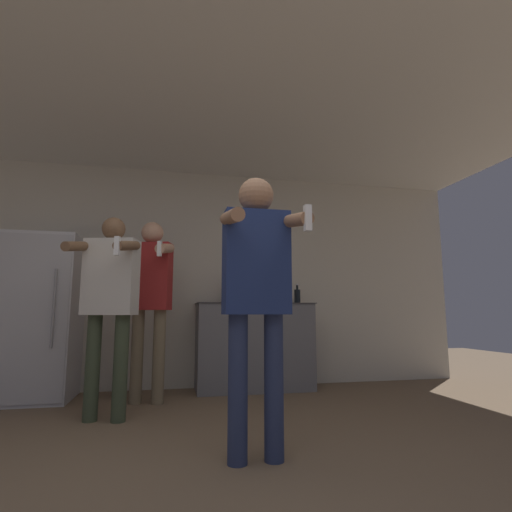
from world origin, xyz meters
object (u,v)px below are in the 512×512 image
(refrigerator, at_px, (37,317))
(person_woman_foreground, at_px, (257,282))
(bottle_clear_vodka, at_px, (238,291))
(person_spectator_back, at_px, (150,290))
(bottle_brown_liquor, at_px, (297,296))
(person_man_side, at_px, (110,294))
(bottle_amber_bourbon, at_px, (227,291))

(refrigerator, xyz_separation_m, person_woman_foreground, (1.81, -2.06, 0.22))
(bottle_clear_vodka, height_order, person_spectator_back, person_spectator_back)
(bottle_brown_liquor, bearing_deg, bottle_clear_vodka, -180.00)
(bottle_brown_liquor, distance_m, person_woman_foreground, 2.43)
(bottle_clear_vodka, bearing_deg, bottle_brown_liquor, 0.00)
(person_man_side, height_order, person_spectator_back, person_spectator_back)
(refrigerator, distance_m, person_woman_foreground, 2.75)
(bottle_amber_bourbon, xyz_separation_m, bottle_clear_vodka, (0.12, 0.00, -0.00))
(bottle_clear_vodka, distance_m, person_spectator_back, 1.09)
(bottle_brown_liquor, bearing_deg, person_man_side, -150.59)
(bottle_clear_vodka, bearing_deg, person_woman_foreground, -96.58)
(bottle_clear_vodka, bearing_deg, refrigerator, -175.63)
(person_woman_foreground, bearing_deg, bottle_clear_vodka, 83.42)
(person_man_side, bearing_deg, person_spectator_back, 63.43)
(bottle_clear_vodka, relative_size, person_man_side, 0.19)
(refrigerator, bearing_deg, bottle_clear_vodka, 4.37)
(bottle_brown_liquor, height_order, person_woman_foreground, person_woman_foreground)
(bottle_clear_vodka, height_order, bottle_brown_liquor, bottle_clear_vodka)
(bottle_clear_vodka, bearing_deg, person_spectator_back, -150.96)
(bottle_clear_vodka, height_order, person_man_side, person_man_side)
(bottle_brown_liquor, distance_m, person_man_side, 2.26)
(bottle_amber_bourbon, relative_size, bottle_clear_vodka, 1.06)
(bottle_brown_liquor, bearing_deg, person_woman_foreground, -113.82)
(bottle_amber_bourbon, distance_m, person_man_side, 1.58)
(person_spectator_back, bearing_deg, refrigerator, 161.34)
(bottle_brown_liquor, distance_m, person_spectator_back, 1.76)
(person_man_side, bearing_deg, bottle_brown_liquor, 29.41)
(bottle_brown_liquor, relative_size, person_man_side, 0.14)
(bottle_brown_liquor, relative_size, person_woman_foreground, 0.14)
(bottle_clear_vodka, height_order, person_woman_foreground, person_woman_foreground)
(person_man_side, bearing_deg, bottle_clear_vodka, 41.70)
(refrigerator, xyz_separation_m, bottle_amber_bourbon, (1.94, 0.16, 0.28))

